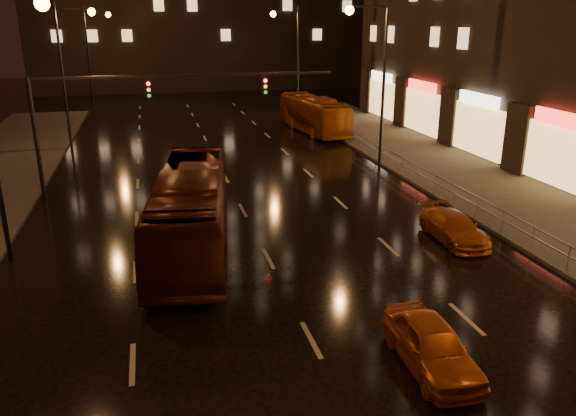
{
  "coord_description": "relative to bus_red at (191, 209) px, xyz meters",
  "views": [
    {
      "loc": [
        -4.04,
        -9.58,
        8.77
      ],
      "look_at": [
        0.43,
        8.57,
        2.5
      ],
      "focal_mm": 35.0,
      "sensor_mm": 36.0,
      "label": 1
    }
  ],
  "objects": [
    {
      "name": "ground",
      "position": [
        2.72,
        8.05,
        -1.59
      ],
      "size": [
        140.0,
        140.0,
        0.0
      ],
      "primitive_type": "plane",
      "color": "black",
      "rests_on": "ground"
    },
    {
      "name": "traffic_signal",
      "position": [
        -2.34,
        8.05,
        3.14
      ],
      "size": [
        15.31,
        0.32,
        6.2
      ],
      "color": "black",
      "rests_on": "ground"
    },
    {
      "name": "bus_curb",
      "position": [
        11.72,
        22.62,
        -0.15
      ],
      "size": [
        3.33,
        10.54,
        2.89
      ],
      "primitive_type": "imported",
      "rotation": [
        0.0,
        0.0,
        0.09
      ],
      "color": "#AF5611",
      "rests_on": "ground"
    },
    {
      "name": "taxi_far",
      "position": [
        10.61,
        -1.95,
        -1.01
      ],
      "size": [
        1.7,
        4.05,
        1.17
      ],
      "primitive_type": "imported",
      "rotation": [
        0.0,
        0.0,
        -0.02
      ],
      "color": "#BB5611",
      "rests_on": "ground"
    },
    {
      "name": "taxi_near",
      "position": [
        5.43,
        -9.98,
        -0.94
      ],
      "size": [
        1.66,
        3.9,
        1.31
      ],
      "primitive_type": "imported",
      "rotation": [
        0.0,
        0.0,
        -0.03
      ],
      "color": "#CD5913",
      "rests_on": "ground"
    },
    {
      "name": "railing_right",
      "position": [
        12.92,
        6.05,
        -0.69
      ],
      "size": [
        0.05,
        56.0,
        1.0
      ],
      "color": "#99999E",
      "rests_on": "sidewalk_right"
    },
    {
      "name": "bus_red",
      "position": [
        0.0,
        0.0,
        0.0
      ],
      "size": [
        4.23,
        11.69,
        3.18
      ],
      "primitive_type": "imported",
      "rotation": [
        0.0,
        0.0,
        -0.14
      ],
      "color": "#4D190B",
      "rests_on": "ground"
    },
    {
      "name": "sidewalk_right",
      "position": [
        16.22,
        3.05,
        -1.52
      ],
      "size": [
        7.0,
        70.0,
        0.15
      ],
      "primitive_type": "cube",
      "color": "#38332D",
      "rests_on": "ground"
    }
  ]
}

